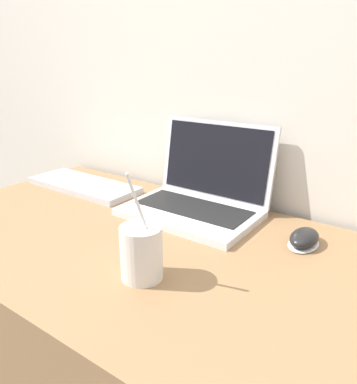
# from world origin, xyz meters

# --- Properties ---
(wall_back) EXTENTS (7.00, 0.04, 2.50)m
(wall_back) POSITION_xyz_m (0.00, 0.73, 1.25)
(wall_back) COLOR silver
(wall_back) RESTS_ON ground_plane
(desk) EXTENTS (1.39, 0.69, 0.78)m
(desk) POSITION_xyz_m (0.00, 0.35, 0.39)
(desk) COLOR #936D47
(desk) RESTS_ON ground_plane
(laptop) EXTENTS (0.36, 0.28, 0.24)m
(laptop) POSITION_xyz_m (-0.04, 0.57, 0.83)
(laptop) COLOR silver
(laptop) RESTS_ON desk
(drink_cup) EXTENTS (0.08, 0.08, 0.23)m
(drink_cup) POSITION_xyz_m (0.06, 0.21, 0.83)
(drink_cup) COLOR silver
(drink_cup) RESTS_ON desk
(computer_mouse) EXTENTS (0.07, 0.11, 0.04)m
(computer_mouse) POSITION_xyz_m (0.28, 0.54, 0.79)
(computer_mouse) COLOR white
(computer_mouse) RESTS_ON desk
(external_keyboard) EXTENTS (0.40, 0.15, 0.02)m
(external_keyboard) POSITION_xyz_m (-0.47, 0.52, 0.79)
(external_keyboard) COLOR silver
(external_keyboard) RESTS_ON desk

